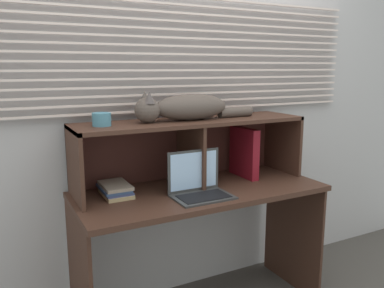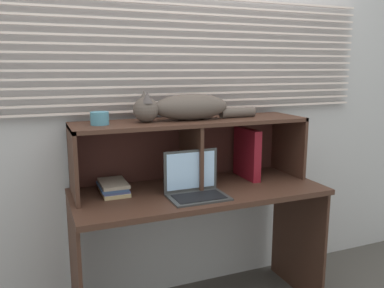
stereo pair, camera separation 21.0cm
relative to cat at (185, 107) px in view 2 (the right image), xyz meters
name	(u,v)px [view 2 (the right image)]	position (x,y,z in m)	size (l,w,h in m)	color
back_panel_with_blinds	(178,100)	(0.04, 0.23, 0.03)	(4.40, 0.08, 2.50)	#BBB6B7
desk	(199,215)	(0.04, -0.11, -0.61)	(1.42, 0.60, 0.77)	#43281D
hutch_shelf_unit	(190,137)	(0.04, 0.03, -0.18)	(1.36, 0.36, 0.38)	#43281D
cat	(185,107)	(0.00, 0.00, 0.00)	(0.75, 0.18, 0.17)	brown
laptop	(195,186)	(-0.02, -0.21, -0.40)	(0.31, 0.22, 0.24)	#373737
binder_upright	(247,153)	(0.41, 0.00, -0.30)	(0.05, 0.26, 0.31)	maroon
book_stack	(113,187)	(-0.42, 0.00, -0.42)	(0.15, 0.23, 0.07)	tan
small_basket	(100,118)	(-0.48, 0.00, -0.04)	(0.10, 0.10, 0.07)	teal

